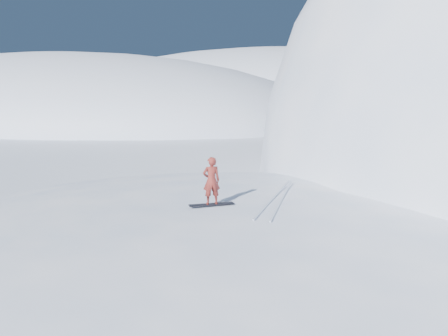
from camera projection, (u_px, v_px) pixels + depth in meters
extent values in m
plane|color=white|center=(258.00, 315.00, 12.21)|extent=(400.00, 400.00, 0.00)
ellipsoid|color=white|center=(318.00, 280.00, 14.47)|extent=(36.00, 28.00, 4.80)
ellipsoid|color=white|center=(53.00, 119.00, 94.87)|extent=(120.00, 70.00, 28.00)
ellipsoid|color=white|center=(262.00, 112.00, 127.01)|extent=(140.00, 90.00, 36.00)
ellipsoid|color=white|center=(97.00, 318.00, 12.09)|extent=(6.00, 5.40, 0.80)
ellipsoid|color=white|center=(264.00, 240.00, 18.40)|extent=(7.00, 6.30, 1.00)
cube|color=black|center=(212.00, 204.00, 14.74)|extent=(1.37, 1.20, 0.03)
imported|color=maroon|center=(211.00, 181.00, 14.59)|extent=(0.70, 0.67, 1.61)
ellipsoid|color=white|center=(79.00, 131.00, 67.48)|extent=(9.77, 7.82, 6.84)
cube|color=silver|center=(274.00, 197.00, 15.78)|extent=(0.74, 5.97, 0.04)
cube|color=silver|center=(283.00, 197.00, 15.65)|extent=(1.16, 5.91, 0.04)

